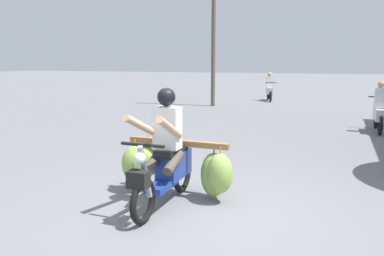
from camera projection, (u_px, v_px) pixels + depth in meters
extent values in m
plane|color=slate|center=(200.00, 213.00, 4.85)|extent=(120.00, 120.00, 0.00)
torus|color=black|center=(143.00, 201.00, 4.48)|extent=(0.08, 0.56, 0.56)
torus|color=black|center=(182.00, 174.00, 5.58)|extent=(0.08, 0.56, 0.56)
cube|color=navy|center=(162.00, 185.00, 4.93)|extent=(0.24, 0.56, 0.08)
cube|color=navy|center=(174.00, 164.00, 5.27)|extent=(0.28, 0.64, 0.36)
cube|color=black|center=(171.00, 150.00, 5.16)|extent=(0.26, 0.60, 0.10)
cylinder|color=gray|center=(145.00, 172.00, 4.48)|extent=(0.07, 0.28, 0.69)
cylinder|color=black|center=(143.00, 145.00, 4.38)|extent=(0.56, 0.04, 0.04)
sphere|color=silver|center=(140.00, 158.00, 4.33)|extent=(0.14, 0.14, 0.14)
cube|color=black|center=(138.00, 179.00, 4.34)|extent=(0.24, 0.16, 0.20)
cube|color=navy|center=(143.00, 177.00, 4.43)|extent=(0.10, 0.28, 0.04)
cube|color=olive|center=(178.00, 143.00, 5.36)|extent=(1.50, 0.10, 0.08)
cube|color=olive|center=(183.00, 142.00, 5.53)|extent=(1.35, 0.08, 0.06)
ellipsoid|color=#87AB4A|center=(136.00, 164.00, 5.58)|extent=(0.43, 0.38, 0.55)
cylinder|color=#998459|center=(135.00, 144.00, 5.53)|extent=(0.02, 0.02, 0.12)
ellipsoid|color=#8BAF4E|center=(146.00, 162.00, 5.62)|extent=(0.50, 0.47, 0.47)
cylinder|color=#998459|center=(146.00, 144.00, 5.58)|extent=(0.02, 0.02, 0.14)
ellipsoid|color=#8CAF4E|center=(220.00, 174.00, 5.11)|extent=(0.40, 0.37, 0.56)
cylinder|color=#998459|center=(220.00, 151.00, 5.06)|extent=(0.02, 0.02, 0.12)
ellipsoid|color=#89AD4C|center=(148.00, 159.00, 5.90)|extent=(0.38, 0.35, 0.48)
cylinder|color=#998459|center=(148.00, 141.00, 5.85)|extent=(0.02, 0.02, 0.17)
ellipsoid|color=#84A847|center=(214.00, 175.00, 5.26)|extent=(0.45, 0.42, 0.63)
cylinder|color=#998459|center=(214.00, 150.00, 5.20)|extent=(0.02, 0.02, 0.15)
cube|color=silver|center=(167.00, 128.00, 4.99)|extent=(0.34, 0.22, 0.56)
sphere|color=black|center=(166.00, 97.00, 4.90)|extent=(0.24, 0.24, 0.24)
cylinder|color=tan|center=(170.00, 128.00, 4.60)|extent=(0.14, 0.72, 0.39)
cylinder|color=tan|center=(142.00, 126.00, 4.74)|extent=(0.14, 0.72, 0.39)
cylinder|color=#4C4238|center=(174.00, 163.00, 4.90)|extent=(0.13, 0.44, 0.27)
cylinder|color=#4C4238|center=(154.00, 161.00, 5.00)|extent=(0.13, 0.44, 0.27)
torus|color=black|center=(376.00, 120.00, 10.92)|extent=(0.09, 0.52, 0.52)
torus|color=black|center=(380.00, 125.00, 9.91)|extent=(0.09, 0.52, 0.52)
cube|color=silver|center=(379.00, 114.00, 10.28)|extent=(0.26, 0.90, 0.32)
cylinder|color=black|center=(378.00, 97.00, 10.76)|extent=(0.50, 0.05, 0.04)
cube|color=silver|center=(381.00, 98.00, 10.18)|extent=(0.30, 0.21, 0.52)
sphere|color=tan|center=(382.00, 85.00, 10.14)|extent=(0.20, 0.20, 0.20)
torus|color=black|center=(270.00, 97.00, 18.06)|extent=(0.22, 0.52, 0.52)
torus|color=black|center=(268.00, 95.00, 19.14)|extent=(0.22, 0.52, 0.52)
cube|color=silver|center=(269.00, 91.00, 18.65)|extent=(0.48, 0.93, 0.32)
cylinder|color=black|center=(271.00, 83.00, 17.99)|extent=(0.49, 0.17, 0.04)
cube|color=silver|center=(269.00, 81.00, 18.59)|extent=(0.34, 0.28, 0.52)
sphere|color=tan|center=(270.00, 74.00, 18.51)|extent=(0.20, 0.20, 0.20)
cylinder|color=brown|center=(214.00, 24.00, 15.95)|extent=(0.18, 0.18, 6.99)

